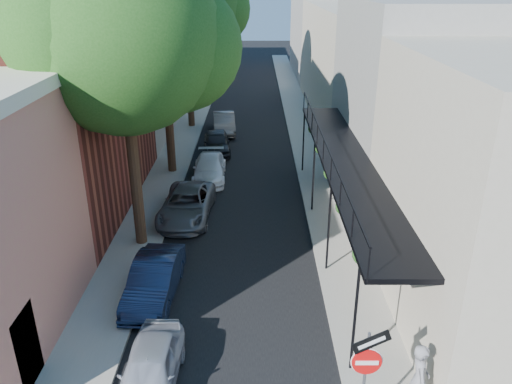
{
  "coord_description": "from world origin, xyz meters",
  "views": [
    {
      "loc": [
        0.74,
        -7.48,
        9.8
      ],
      "look_at": [
        0.76,
        8.76,
        2.8
      ],
      "focal_mm": 35.0,
      "sensor_mm": 36.0,
      "label": 1
    }
  ],
  "objects_px": {
    "oak_mid": "(172,38)",
    "parked_car_b": "(154,280)",
    "parked_car_c": "(187,205)",
    "parked_car_d": "(209,168)",
    "parked_car_a": "(150,370)",
    "oak_far": "(193,3)",
    "sign_post": "(367,366)",
    "parked_car_e": "(217,142)",
    "parked_car_f": "(224,123)",
    "oak_near": "(136,39)",
    "pedestrian": "(419,379)"
  },
  "relations": [
    {
      "from": "oak_mid",
      "to": "parked_car_b",
      "type": "height_order",
      "value": "oak_mid"
    },
    {
      "from": "parked_car_c",
      "to": "parked_car_d",
      "type": "xyz_separation_m",
      "value": [
        0.6,
        4.63,
        -0.05
      ]
    },
    {
      "from": "parked_car_a",
      "to": "parked_car_b",
      "type": "distance_m",
      "value": 4.1
    },
    {
      "from": "oak_far",
      "to": "oak_mid",
      "type": "bearing_deg",
      "value": -90.41
    },
    {
      "from": "sign_post",
      "to": "oak_far",
      "type": "bearing_deg",
      "value": 103.91
    },
    {
      "from": "parked_car_e",
      "to": "parked_car_f",
      "type": "distance_m",
      "value": 4.25
    },
    {
      "from": "parked_car_b",
      "to": "parked_car_c",
      "type": "relative_size",
      "value": 0.86
    },
    {
      "from": "parked_car_c",
      "to": "oak_mid",
      "type": "bearing_deg",
      "value": 103.69
    },
    {
      "from": "sign_post",
      "to": "parked_car_e",
      "type": "relative_size",
      "value": 0.78
    },
    {
      "from": "oak_mid",
      "to": "parked_car_c",
      "type": "distance_m",
      "value": 8.75
    },
    {
      "from": "parked_car_b",
      "to": "oak_mid",
      "type": "bearing_deg",
      "value": 96.84
    },
    {
      "from": "oak_near",
      "to": "parked_car_f",
      "type": "xyz_separation_m",
      "value": [
        1.97,
        15.32,
        -7.21
      ]
    },
    {
      "from": "parked_car_a",
      "to": "parked_car_f",
      "type": "height_order",
      "value": "parked_car_f"
    },
    {
      "from": "oak_mid",
      "to": "pedestrian",
      "type": "bearing_deg",
      "value": -64.31
    },
    {
      "from": "parked_car_e",
      "to": "pedestrian",
      "type": "xyz_separation_m",
      "value": [
        6.2,
        -19.78,
        0.44
      ]
    },
    {
      "from": "parked_car_b",
      "to": "parked_car_f",
      "type": "relative_size",
      "value": 0.97
    },
    {
      "from": "parked_car_d",
      "to": "parked_car_f",
      "type": "height_order",
      "value": "parked_car_f"
    },
    {
      "from": "parked_car_f",
      "to": "pedestrian",
      "type": "bearing_deg",
      "value": -81.27
    },
    {
      "from": "oak_near",
      "to": "parked_car_f",
      "type": "distance_m",
      "value": 17.05
    },
    {
      "from": "parked_car_a",
      "to": "parked_car_d",
      "type": "bearing_deg",
      "value": 90.13
    },
    {
      "from": "parked_car_b",
      "to": "parked_car_d",
      "type": "height_order",
      "value": "parked_car_b"
    },
    {
      "from": "oak_far",
      "to": "pedestrian",
      "type": "distance_m",
      "value": 27.85
    },
    {
      "from": "parked_car_e",
      "to": "sign_post",
      "type": "bearing_deg",
      "value": -82.85
    },
    {
      "from": "parked_car_e",
      "to": "oak_mid",
      "type": "bearing_deg",
      "value": -126.33
    },
    {
      "from": "parked_car_b",
      "to": "oak_far",
      "type": "bearing_deg",
      "value": 94.94
    },
    {
      "from": "pedestrian",
      "to": "parked_car_e",
      "type": "bearing_deg",
      "value": 23.98
    },
    {
      "from": "parked_car_e",
      "to": "parked_car_f",
      "type": "bearing_deg",
      "value": 81.28
    },
    {
      "from": "parked_car_e",
      "to": "parked_car_f",
      "type": "height_order",
      "value": "parked_car_f"
    },
    {
      "from": "oak_mid",
      "to": "oak_far",
      "type": "relative_size",
      "value": 0.86
    },
    {
      "from": "oak_mid",
      "to": "pedestrian",
      "type": "height_order",
      "value": "oak_mid"
    },
    {
      "from": "sign_post",
      "to": "oak_near",
      "type": "height_order",
      "value": "oak_near"
    },
    {
      "from": "oak_mid",
      "to": "sign_post",
      "type": "bearing_deg",
      "value": -69.14
    },
    {
      "from": "sign_post",
      "to": "pedestrian",
      "type": "relative_size",
      "value": 1.54
    },
    {
      "from": "oak_far",
      "to": "parked_car_f",
      "type": "distance_m",
      "value": 8.02
    },
    {
      "from": "parked_car_a",
      "to": "parked_car_b",
      "type": "height_order",
      "value": "parked_car_b"
    },
    {
      "from": "parked_car_c",
      "to": "parked_car_f",
      "type": "height_order",
      "value": "parked_car_f"
    },
    {
      "from": "oak_mid",
      "to": "parked_car_e",
      "type": "bearing_deg",
      "value": 59.67
    },
    {
      "from": "pedestrian",
      "to": "parked_car_b",
      "type": "bearing_deg",
      "value": 62.38
    },
    {
      "from": "parked_car_c",
      "to": "parked_car_b",
      "type": "bearing_deg",
      "value": -90.5
    },
    {
      "from": "oak_mid",
      "to": "oak_far",
      "type": "xyz_separation_m",
      "value": [
        0.06,
        9.04,
        1.2
      ]
    },
    {
      "from": "oak_far",
      "to": "parked_car_c",
      "type": "relative_size",
      "value": 2.6
    },
    {
      "from": "parked_car_d",
      "to": "parked_car_b",
      "type": "bearing_deg",
      "value": -96.86
    },
    {
      "from": "oak_far",
      "to": "parked_car_b",
      "type": "bearing_deg",
      "value": -87.92
    },
    {
      "from": "parked_car_d",
      "to": "parked_car_f",
      "type": "relative_size",
      "value": 1.0
    },
    {
      "from": "parked_car_a",
      "to": "parked_car_e",
      "type": "xyz_separation_m",
      "value": [
        0.35,
        18.93,
        0.05
      ]
    },
    {
      "from": "parked_car_a",
      "to": "parked_car_e",
      "type": "distance_m",
      "value": 18.94
    },
    {
      "from": "oak_far",
      "to": "parked_car_f",
      "type": "xyz_separation_m",
      "value": [
        1.95,
        -1.68,
        -7.59
      ]
    },
    {
      "from": "oak_far",
      "to": "parked_car_e",
      "type": "relative_size",
      "value": 3.1
    },
    {
      "from": "oak_mid",
      "to": "parked_car_a",
      "type": "distance_m",
      "value": 17.15
    },
    {
      "from": "parked_car_a",
      "to": "parked_car_c",
      "type": "xyz_separation_m",
      "value": [
        -0.32,
        9.99,
        0.03
      ]
    }
  ]
}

